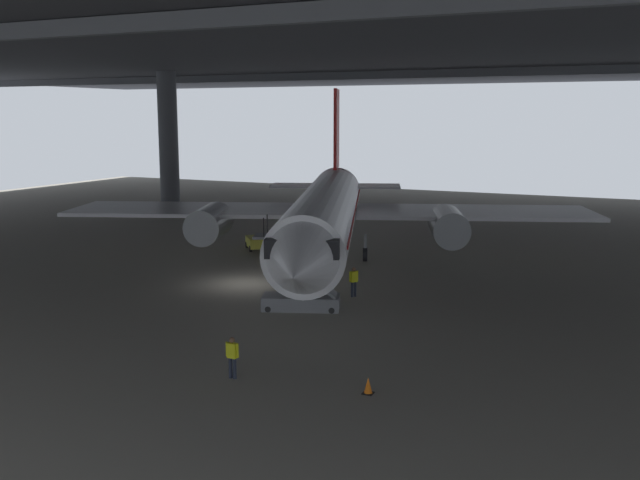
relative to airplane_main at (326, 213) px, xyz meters
The scene contains 8 objects.
ground_plane 7.42m from the airplane_main, 110.27° to the right, with size 110.00×110.00×0.00m, color gray.
hangar_structure 13.33m from the airplane_main, 107.12° to the left, with size 121.00×99.00×14.79m.
airplane_main is the anchor object (origin of this frame).
boarding_stairs 10.60m from the airplane_main, 72.62° to the right, with size 4.44×2.80×4.67m.
crew_worker_near_nose 20.36m from the airplane_main, 75.18° to the right, with size 0.55×0.23×1.58m.
crew_worker_by_stairs 8.20m from the airplane_main, 54.32° to the right, with size 0.39×0.46×1.62m.
traffic_cone_orange 21.67m from the airplane_main, 61.43° to the right, with size 0.36×0.36×0.60m.
baggage_tug 8.40m from the airplane_main, 153.90° to the left, with size 2.34×2.45×0.90m.
Camera 1 is at (21.27, -35.37, 9.64)m, focal length 41.13 mm.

